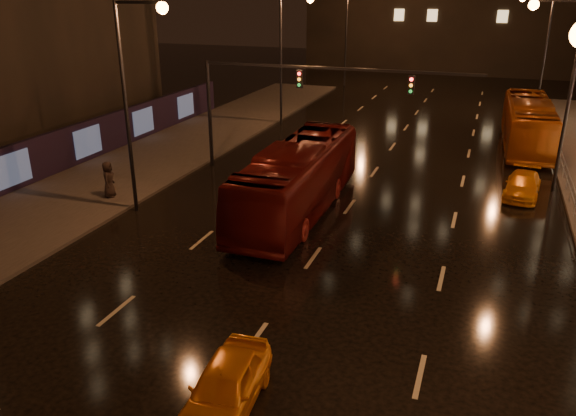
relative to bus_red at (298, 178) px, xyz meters
The scene contains 10 objects.
ground 6.10m from the bus_red, 68.03° to the left, with size 140.00×140.00×0.00m, color black.
sidewalk_left 11.43m from the bus_red, behind, with size 7.00×70.00×0.15m, color #38332D.
hoarding_left 15.23m from the bus_red, behind, with size 0.30×46.00×2.50m, color black.
traffic_signal 6.87m from the bus_red, 117.75° to the left, with size 15.31×0.32×6.20m.
railing_right 12.89m from the bus_red, 15.52° to the left, with size 0.05×56.00×1.00m.
bus_red is the anchor object (origin of this frame).
bus_curb 19.42m from the bus_red, 56.81° to the left, with size 2.76×11.80×3.29m, color #9C450F.
taxi_near 13.86m from the bus_red, 78.75° to the right, with size 1.58×3.92×1.34m, color orange.
taxi_far 11.88m from the bus_red, 30.47° to the left, with size 1.63×4.01×1.16m, color orange.
pedestrian_c 9.70m from the bus_red, 169.95° to the right, with size 0.90×0.59×1.85m, color black.
Camera 1 is at (5.90, -9.28, 10.04)m, focal length 35.00 mm.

